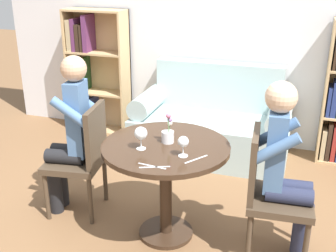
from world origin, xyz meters
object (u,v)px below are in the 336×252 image
(couch, at_px, (212,126))
(wine_glass_left, at_px, (141,134))
(bookshelf_left, at_px, (92,73))
(chair_right, at_px, (270,190))
(wine_glass_right, at_px, (183,142))
(person_left, at_px, (70,134))
(person_right, at_px, (286,169))
(flower_vase, at_px, (169,134))
(chair_left, at_px, (83,155))

(couch, height_order, wine_glass_left, couch)
(bookshelf_left, distance_m, chair_right, 2.83)
(couch, relative_size, wine_glass_right, 11.29)
(wine_glass_left, height_order, wine_glass_right, wine_glass_left)
(bookshelf_left, relative_size, person_left, 1.11)
(person_right, bearing_deg, bookshelf_left, 48.95)
(person_left, distance_m, flower_vase, 0.82)
(couch, bearing_deg, bookshelf_left, 169.97)
(chair_right, distance_m, wine_glass_left, 0.93)
(bookshelf_left, height_order, wine_glass_left, bookshelf_left)
(person_right, bearing_deg, chair_right, 92.82)
(bookshelf_left, bearing_deg, flower_vase, -48.79)
(chair_right, relative_size, person_left, 0.70)
(bookshelf_left, height_order, flower_vase, bookshelf_left)
(chair_left, xyz_separation_m, chair_right, (1.44, -0.09, 0.00))
(bookshelf_left, relative_size, wine_glass_right, 10.22)
(chair_left, xyz_separation_m, person_left, (-0.09, -0.02, 0.17))
(wine_glass_right, bearing_deg, bookshelf_left, 131.23)
(chair_right, height_order, flower_vase, flower_vase)
(chair_left, height_order, wine_glass_left, chair_left)
(bookshelf_left, xyz_separation_m, chair_left, (0.78, -1.66, -0.20))
(wine_glass_left, bearing_deg, flower_vase, 48.69)
(chair_left, bearing_deg, chair_right, 78.53)
(bookshelf_left, bearing_deg, couch, -10.03)
(bookshelf_left, distance_m, person_right, 2.89)
(bookshelf_left, height_order, person_left, bookshelf_left)
(couch, bearing_deg, person_right, -61.08)
(chair_right, distance_m, wine_glass_right, 0.67)
(wine_glass_left, distance_m, wine_glass_right, 0.30)
(bookshelf_left, distance_m, chair_left, 1.84)
(person_left, height_order, flower_vase, person_left)
(wine_glass_left, xyz_separation_m, wine_glass_right, (0.30, -0.02, -0.01))
(chair_right, height_order, wine_glass_left, chair_right)
(flower_vase, bearing_deg, wine_glass_right, -48.61)
(chair_right, height_order, person_right, person_right)
(bookshelf_left, relative_size, wine_glass_left, 8.99)
(chair_right, bearing_deg, flower_vase, 84.08)
(chair_right, relative_size, flower_vase, 4.09)
(chair_left, xyz_separation_m, wine_glass_left, (0.59, -0.22, 0.34))
(person_left, xyz_separation_m, flower_vase, (0.81, -0.04, 0.13))
(bookshelf_left, xyz_separation_m, person_right, (2.31, -1.73, -0.03))
(person_right, height_order, wine_glass_left, person_right)
(chair_left, relative_size, wine_glass_right, 6.49)
(flower_vase, bearing_deg, wine_glass_left, -131.31)
(bookshelf_left, bearing_deg, person_right, -36.84)
(bookshelf_left, relative_size, chair_left, 1.57)
(couch, distance_m, wine_glass_left, 1.70)
(chair_right, bearing_deg, chair_left, 82.38)
(couch, distance_m, person_right, 1.71)
(person_left, height_order, person_right, person_left)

